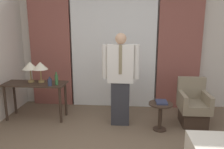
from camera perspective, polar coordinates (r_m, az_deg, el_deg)
name	(u,v)px	position (r m, az deg, el deg)	size (l,w,h in m)	color
wall_back	(114,48)	(5.02, 0.48, 7.07)	(10.00, 0.06, 2.70)	beige
curtain_sheer_center	(113,51)	(4.90, 0.36, 6.22)	(1.88, 0.06, 2.58)	white
curtain_drape_left	(51,50)	(5.21, -15.76, 6.13)	(0.93, 0.06, 2.58)	brown
curtain_drape_right	(179,51)	(5.00, 17.16, 5.79)	(0.93, 0.06, 2.58)	brown
desk	(35,89)	(4.60, -19.37, -3.56)	(1.22, 0.47, 0.73)	#38281E
table_lamp_left	(30,66)	(4.60, -20.64, 2.04)	(0.30, 0.30, 0.41)	#9E7F47
table_lamp_right	(40,66)	(4.52, -18.23, 2.04)	(0.30, 0.30, 0.41)	#9E7F47
bottle_near_edge	(56,80)	(4.29, -14.30, -1.29)	(0.06, 0.06, 0.25)	#336638
bottle_by_lamp	(50,82)	(4.26, -15.94, -1.91)	(0.08, 0.08, 0.17)	#2D3851
person	(121,77)	(3.99, 2.24, -0.56)	(0.68, 0.22, 1.72)	#2D2D33
armchair	(193,107)	(4.46, 20.39, -7.96)	(0.52, 0.59, 0.87)	#38281E
side_table	(160,112)	(4.02, 12.51, -9.49)	(0.42, 0.42, 0.51)	#38281E
book	(162,102)	(3.98, 12.81, -7.02)	(0.19, 0.25, 0.03)	#2D334C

